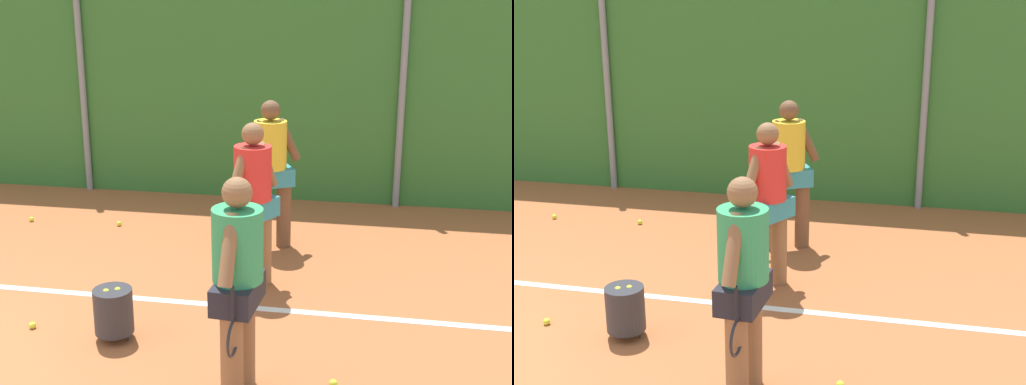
% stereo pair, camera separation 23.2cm
% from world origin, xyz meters
% --- Properties ---
extents(hedge_fence_backdrop, '(16.77, 0.25, 3.29)m').
position_xyz_m(hedge_fence_backdrop, '(0.00, 6.09, 1.65)').
color(hedge_fence_backdrop, '#33702D').
rests_on(hedge_fence_backdrop, ground_plane).
extents(fence_post_center, '(0.10, 0.10, 3.41)m').
position_xyz_m(fence_post_center, '(0.00, 5.92, 1.70)').
color(fence_post_center, gray).
rests_on(fence_post_center, ground_plane).
extents(fence_post_right, '(0.10, 0.10, 3.41)m').
position_xyz_m(fence_post_right, '(4.84, 5.92, 1.70)').
color(fence_post_right, gray).
rests_on(fence_post_right, ground_plane).
extents(player_foreground_near, '(0.39, 0.83, 1.81)m').
position_xyz_m(player_foreground_near, '(3.55, 0.70, 1.01)').
color(player_foreground_near, '#8C603D').
rests_on(player_foreground_near, ground_plane).
extents(player_midcourt, '(0.54, 0.68, 1.82)m').
position_xyz_m(player_midcourt, '(3.28, 2.71, 1.02)').
color(player_midcourt, '#8C603D').
rests_on(player_midcourt, ground_plane).
extents(player_backcourt_far, '(0.71, 0.53, 1.85)m').
position_xyz_m(player_backcourt_far, '(3.27, 3.93, 1.04)').
color(player_backcourt_far, brown).
rests_on(player_backcourt_far, ground_plane).
extents(ball_hopper, '(0.36, 0.36, 0.51)m').
position_xyz_m(ball_hopper, '(2.23, 1.38, 0.29)').
color(ball_hopper, '#2D2D33').
rests_on(ball_hopper, ground_plane).
extents(tennis_ball_2, '(0.07, 0.07, 0.07)m').
position_xyz_m(tennis_ball_2, '(1.11, 4.34, 0.03)').
color(tennis_ball_2, '#CCDB33').
rests_on(tennis_ball_2, ground_plane).
extents(tennis_ball_3, '(0.07, 0.07, 0.07)m').
position_xyz_m(tennis_ball_3, '(1.38, 1.43, 0.03)').
color(tennis_ball_3, '#CCDB33').
rests_on(tennis_ball_3, ground_plane).
extents(tennis_ball_4, '(0.07, 0.07, 0.07)m').
position_xyz_m(tennis_ball_4, '(-0.16, 4.29, 0.03)').
color(tennis_ball_4, '#CCDB33').
rests_on(tennis_ball_4, ground_plane).
extents(tennis_ball_6, '(0.07, 0.07, 0.07)m').
position_xyz_m(tennis_ball_6, '(2.11, 1.98, 0.03)').
color(tennis_ball_6, '#CCDB33').
rests_on(tennis_ball_6, ground_plane).
extents(tennis_ball_10, '(0.07, 0.07, 0.07)m').
position_xyz_m(tennis_ball_10, '(4.28, 0.96, 0.03)').
color(tennis_ball_10, '#CCDB33').
rests_on(tennis_ball_10, ground_plane).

